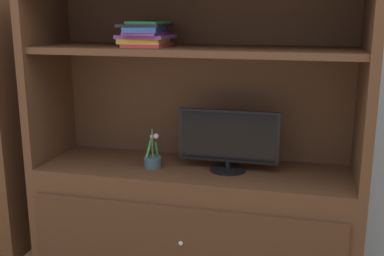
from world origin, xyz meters
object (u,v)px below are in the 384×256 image
Objects in this scene: potted_plant at (153,160)px; bookshelf_tall at (0,160)px; media_console at (194,190)px; tv_monitor at (228,140)px; magazine_stack at (146,34)px.

bookshelf_tall is at bearing 176.55° from potted_plant.
potted_plant is at bearing -164.84° from media_console.
tv_monitor is 1.71× the size of magazine_stack.
magazine_stack is at bearing 128.73° from potted_plant.
media_console is at bearing 15.16° from potted_plant.
magazine_stack is at bearing 179.22° from tv_monitor.
bookshelf_tall is (-1.08, 0.07, -0.10)m from potted_plant.
potted_plant is (-0.44, -0.05, -0.14)m from tv_monitor.
media_console is at bearing 1.05° from magazine_stack.
media_console is at bearing 176.64° from tv_monitor.
potted_plant is 0.69× the size of magazine_stack.
magazine_stack is at bearing -178.95° from media_console.
magazine_stack is (-0.48, 0.01, 0.58)m from tv_monitor.
media_console is 8.17× the size of potted_plant.
potted_plant is at bearing -3.45° from bookshelf_tall.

